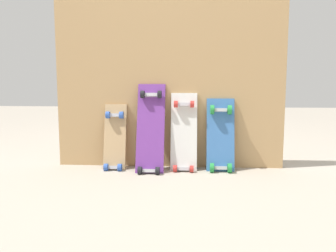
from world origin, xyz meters
TOP-DOWN VIEW (x-y plane):
  - ground_plane at (0.00, 0.00)m, footprint 12.00×12.00m
  - plywood_wall_panel at (0.00, 0.07)m, footprint 1.75×0.04m
  - skateboard_natural at (-0.41, -0.03)m, footprint 0.17×0.19m
  - skateboard_purple at (-0.13, -0.08)m, footprint 0.21×0.28m
  - skateboard_white at (0.12, -0.03)m, footprint 0.20×0.19m
  - skateboard_blue at (0.39, -0.03)m, footprint 0.21×0.19m

SIDE VIEW (x-z plane):
  - ground_plane at x=0.00m, z-range 0.00..0.00m
  - skateboard_natural at x=-0.41m, z-range -0.07..0.49m
  - skateboard_blue at x=0.39m, z-range -0.06..0.54m
  - skateboard_white at x=0.12m, z-range -0.07..0.58m
  - skateboard_purple at x=-0.13m, z-range -0.07..0.64m
  - plywood_wall_panel at x=0.00m, z-range 0.00..1.49m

